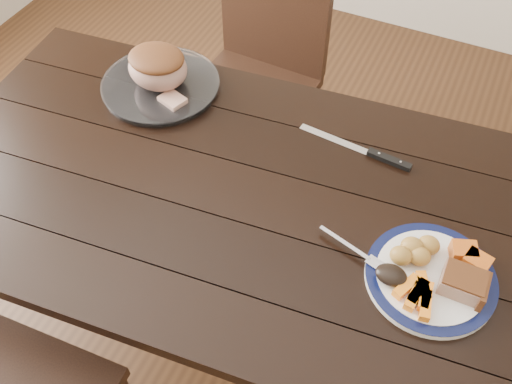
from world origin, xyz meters
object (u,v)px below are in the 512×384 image
at_px(carving_knife, 375,154).
at_px(serving_platter, 161,86).
at_px(pork_slice, 463,283).
at_px(dinner_plate, 430,278).
at_px(chair_far, 260,67).
at_px(roast_joint, 158,68).
at_px(dining_table, 232,211).
at_px(fork, 357,251).

bearing_deg(carving_knife, serving_platter, -174.17).
bearing_deg(serving_platter, pork_slice, -18.20).
relative_size(dinner_plate, carving_knife, 0.90).
relative_size(chair_far, carving_knife, 2.90).
height_order(chair_far, roast_joint, chair_far).
height_order(dining_table, serving_platter, serving_platter).
xyz_separation_m(dining_table, pork_slice, (0.59, -0.05, 0.13)).
bearing_deg(carving_knife, roast_joint, -174.17).
height_order(dining_table, dinner_plate, dinner_plate).
bearing_deg(roast_joint, dinner_plate, -19.12).
bearing_deg(pork_slice, dinner_plate, 175.24).
bearing_deg(chair_far, roast_joint, 80.63).
height_order(dinner_plate, roast_joint, roast_joint).
bearing_deg(serving_platter, chair_far, 78.04).
relative_size(dining_table, roast_joint, 9.58).
distance_m(chair_far, pork_slice, 1.19).
bearing_deg(dining_table, chair_far, 109.38).
relative_size(dining_table, pork_slice, 18.03).
relative_size(dining_table, chair_far, 1.80).
height_order(dining_table, carving_knife, carving_knife).
xyz_separation_m(roast_joint, carving_knife, (0.66, 0.01, -0.07)).
xyz_separation_m(chair_far, roast_joint, (-0.10, -0.48, 0.30)).
relative_size(dinner_plate, roast_joint, 1.66).
distance_m(chair_far, carving_knife, 0.77).
bearing_deg(roast_joint, carving_knife, 0.47).
relative_size(chair_far, serving_platter, 2.76).
relative_size(dining_table, dinner_plate, 5.78).
xyz_separation_m(dining_table, roast_joint, (-0.36, 0.26, 0.17)).
distance_m(chair_far, dinner_plate, 1.13).
height_order(chair_far, fork, chair_far).
xyz_separation_m(pork_slice, carving_knife, (-0.29, 0.32, -0.03)).
distance_m(chair_far, roast_joint, 0.57).
bearing_deg(pork_slice, carving_knife, 132.52).
xyz_separation_m(dinner_plate, pork_slice, (0.06, -0.01, 0.03)).
relative_size(chair_far, dinner_plate, 3.21).
relative_size(dining_table, fork, 9.54).
xyz_separation_m(dinner_plate, fork, (-0.17, -0.01, 0.01)).
xyz_separation_m(chair_far, carving_knife, (0.55, -0.47, 0.23)).
bearing_deg(dinner_plate, fork, -176.48).
bearing_deg(dining_table, serving_platter, 144.44).
height_order(pork_slice, roast_joint, roast_joint).
xyz_separation_m(serving_platter, fork, (0.71, -0.32, 0.01)).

